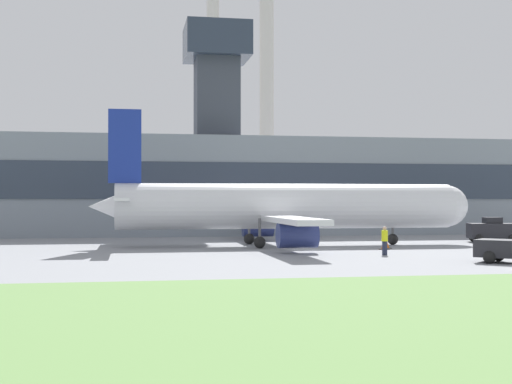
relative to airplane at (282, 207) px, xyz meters
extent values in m
plane|color=gray|center=(0.13, -4.05, -2.91)|extent=(400.00, 400.00, 0.00)
cube|color=gray|center=(0.13, 22.11, 1.90)|extent=(60.08, 15.63, 9.62)
cube|color=#2D3847|center=(0.13, 14.24, 2.38)|extent=(58.88, 0.16, 3.46)
cube|color=#383D47|center=(-2.31, 22.11, 6.23)|extent=(4.46, 4.46, 18.28)
cube|color=#283342|center=(-2.31, 22.11, 17.16)|extent=(6.70, 6.70, 3.57)
cylinder|color=beige|center=(1.84, 61.96, 15.57)|extent=(2.02, 2.02, 36.96)
cylinder|color=beige|center=(10.77, 62.26, 15.53)|extent=(2.33, 2.33, 36.88)
cylinder|color=silver|center=(0.43, 0.00, 0.08)|extent=(25.55, 3.38, 3.38)
sphere|color=silver|center=(13.21, 0.00, 0.08)|extent=(3.21, 3.21, 3.21)
cone|color=silver|center=(-12.34, 0.00, 0.08)|extent=(3.72, 3.21, 3.21)
cube|color=navy|center=(-11.63, 0.00, 4.45)|extent=(2.37, 0.24, 5.36)
cube|color=silver|center=(-11.76, -3.73, 0.59)|extent=(0.97, 7.46, 0.20)
cube|color=silver|center=(-11.76, 3.73, 0.59)|extent=(0.97, 7.46, 0.20)
cube|color=silver|center=(-0.84, -6.90, -0.76)|extent=(2.17, 12.44, 0.36)
cube|color=silver|center=(-0.84, 6.90, -0.76)|extent=(2.17, 12.44, 0.36)
cylinder|color=navy|center=(-0.54, -7.29, -1.74)|extent=(2.57, 1.65, 1.65)
cylinder|color=navy|center=(-0.54, 7.29, -1.74)|extent=(2.57, 1.65, 1.65)
cylinder|color=#59595B|center=(8.74, 0.00, -1.62)|extent=(0.20, 0.20, 1.72)
sphere|color=black|center=(8.74, 0.00, -2.48)|extent=(0.85, 0.85, 0.85)
cylinder|color=#59595B|center=(-2.12, -2.29, -1.62)|extent=(0.20, 0.20, 1.72)
sphere|color=black|center=(-2.12, -2.29, -2.48)|extent=(0.85, 0.85, 0.85)
cylinder|color=#59595B|center=(-2.12, 2.29, -1.62)|extent=(0.20, 0.20, 1.72)
sphere|color=black|center=(-2.12, 2.29, -2.48)|extent=(0.85, 0.85, 0.85)
cube|color=#232328|center=(17.93, 1.63, -1.98)|extent=(4.10, 2.67, 1.23)
cube|color=black|center=(17.93, 1.63, -1.12)|extent=(1.57, 1.60, 0.50)
sphere|color=black|center=(19.03, 0.46, -2.56)|extent=(0.70, 0.70, 0.70)
sphere|color=black|center=(19.41, 2.26, -2.56)|extent=(0.70, 0.70, 0.70)
sphere|color=black|center=(16.44, 1.01, -2.56)|extent=(0.70, 0.70, 0.70)
sphere|color=black|center=(16.82, 2.80, -2.56)|extent=(0.70, 0.70, 0.70)
cube|color=#232328|center=(8.71, -15.92, -2.11)|extent=(2.75, 2.75, 0.96)
sphere|color=black|center=(9.21, -15.20, -2.56)|extent=(0.70, 0.70, 0.70)
sphere|color=black|center=(8.00, -16.43, -2.56)|extent=(0.70, 0.70, 0.70)
cylinder|color=#23283D|center=(4.50, -9.74, -2.47)|extent=(0.36, 0.36, 0.87)
cylinder|color=yellow|center=(4.50, -9.74, -1.70)|extent=(0.45, 0.45, 0.69)
sphere|color=tan|center=(4.50, -9.74, -1.23)|extent=(0.24, 0.24, 0.24)
cube|color=black|center=(6.20, -5.02, -2.89)|extent=(0.61, 0.61, 0.03)
cone|color=orange|center=(6.20, -5.02, -2.60)|extent=(0.44, 0.44, 0.63)
cube|color=black|center=(6.86, -3.78, -2.89)|extent=(0.59, 0.59, 0.03)
cone|color=orange|center=(6.86, -3.78, -2.64)|extent=(0.42, 0.42, 0.53)
camera|label=1|loc=(-11.21, -52.33, 0.56)|focal=50.00mm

